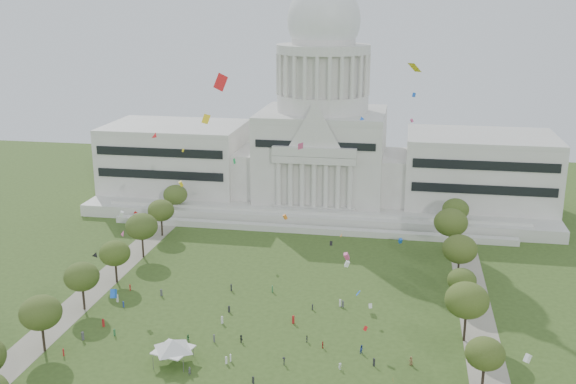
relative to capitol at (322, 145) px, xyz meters
The scene contains 28 objects.
ground 115.76m from the capitol, 90.00° to the right, with size 400.00×400.00×0.00m, color #354C1C.
capitol is the anchor object (origin of this frame).
path_left 98.93m from the capitol, 119.87° to the right, with size 8.00×160.00×0.04m, color gray.
path_right 98.93m from the capitol, 60.13° to the right, with size 8.00×160.00×0.04m, color gray.
row_tree_l_1 125.32m from the capitol, 110.71° to the right, with size 8.86×8.86×12.59m.
row_tree_r_1 125.12m from the capitol, 68.16° to the right, with size 7.58×7.58×10.78m.
row_tree_l_2 107.19m from the capitol, 115.07° to the right, with size 8.42×8.42×11.97m.
row_tree_r_2 106.56m from the capitol, 65.33° to the right, with size 9.55×9.55×13.58m.
row_tree_l_3 92.14m from the capitol, 118.96° to the right, with size 8.12×8.12×11.55m.
row_tree_r_3 91.98m from the capitol, 60.70° to the right, with size 7.01×7.01×9.98m.
row_tree_l_4 76.50m from the capitol, 125.78° to the right, with size 9.29×9.29×13.21m.
row_tree_r_4 78.81m from the capitol, 54.84° to the right, with size 9.19×9.19×13.06m.
row_tree_l_5 63.64m from the capitol, 136.72° to the right, with size 8.33×8.33×11.85m.
row_tree_r_5 62.67m from the capitol, 44.94° to the right, with size 9.82×9.82×13.96m.
row_tree_l_6 54.69m from the capitol, 152.45° to the right, with size 8.19×8.19×11.64m.
row_tree_r_6 54.32m from the capitol, 28.99° to the right, with size 8.42×8.42×11.97m.
event_tent 118.66m from the capitol, 97.54° to the right, with size 11.68×11.68×5.36m.
person_0 115.46m from the capitol, 73.22° to the right, with size 0.94×0.61×1.92m, color olive.
person_2 110.08m from the capitol, 77.98° to the right, with size 0.94×0.58×1.93m, color navy.
person_3 115.38m from the capitol, 86.40° to the right, with size 1.14×0.59×1.76m, color #26262B.
person_4 105.59m from the capitol, 84.26° to the right, with size 0.96×0.52×1.64m, color #4C4C51.
person_5 107.72m from the capitol, 92.04° to the right, with size 1.63×0.64×1.75m, color #26262B.
person_7 122.73m from the capitol, 95.04° to the right, with size 0.68×0.50×1.86m, color #4C4C51.
person_8 110.20m from the capitol, 98.18° to the right, with size 0.78×0.48×1.61m, color #33723F.
person_9 116.50m from the capitol, 80.61° to the right, with size 0.97×0.50×1.50m, color silver.
person_10 107.98m from the capitol, 82.36° to the right, with size 0.93×0.51×1.59m, color #B21E1E.
distant_crowd 101.37m from the capitol, 98.12° to the right, with size 64.88×42.89×1.95m.
kite_swarm 105.40m from the capitol, 88.85° to the right, with size 99.39×106.80×59.22m.
Camera 1 is at (29.65, -120.30, 71.90)m, focal length 42.00 mm.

